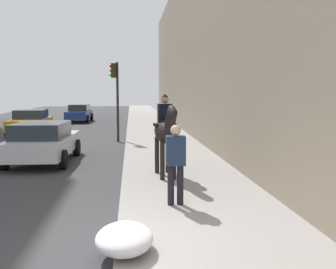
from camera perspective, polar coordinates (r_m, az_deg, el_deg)
name	(u,v)px	position (r m, az deg, el deg)	size (l,w,h in m)	color
sidewalk_slab	(225,245)	(6.40, 8.50, -16.10)	(120.00, 3.49, 0.12)	gray
mounted_horse_near	(166,130)	(10.58, -0.36, 0.63)	(2.15, 0.70, 2.34)	black
pedestrian_greeting	(176,159)	(7.97, 1.14, -3.74)	(0.27, 0.41, 1.70)	black
car_near_lane	(43,141)	(14.10, -18.26, -0.98)	(4.26, 2.17, 1.44)	silver
car_mid_lane	(31,122)	(23.78, -19.93, 1.83)	(4.21, 2.20, 1.44)	orange
car_far_lane	(79,113)	(32.24, -13.16, 3.20)	(4.18, 1.98, 1.44)	navy
traffic_light_near_curb	(116,89)	(18.99, -7.85, 6.78)	(0.20, 0.44, 3.93)	black
snow_pile_near	(124,239)	(5.94, -6.57, -15.25)	(1.13, 0.87, 0.39)	white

